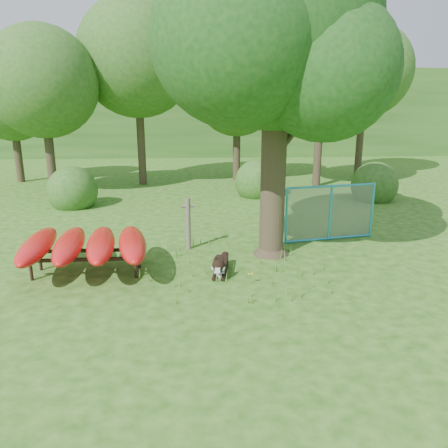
{
  "coord_description": "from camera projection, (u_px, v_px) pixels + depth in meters",
  "views": [
    {
      "loc": [
        -0.36,
        -8.51,
        3.71
      ],
      "look_at": [
        0.2,
        1.2,
        1.0
      ],
      "focal_mm": 35.0,
      "sensor_mm": 36.0,
      "label": 1
    }
  ],
  "objects": [
    {
      "name": "bg_tree_c",
      "position": [
        237.0,
        94.0,
        20.69
      ],
      "size": [
        4.0,
        4.0,
        6.12
      ],
      "color": "#32281B",
      "rests_on": "ground"
    },
    {
      "name": "wildflower_clump",
      "position": [
        251.0,
        275.0,
        9.22
      ],
      "size": [
        0.12,
        0.1,
        0.25
      ],
      "rotation": [
        0.0,
        0.0,
        0.06
      ],
      "color": "#4F8029",
      "rests_on": "ground"
    },
    {
      "name": "shrub_mid",
      "position": [
        257.0,
        196.0,
        17.97
      ],
      "size": [
        1.8,
        1.8,
        1.8
      ],
      "primitive_type": "sphere",
      "color": "#28561B",
      "rests_on": "ground"
    },
    {
      "name": "bg_tree_b",
      "position": [
        137.0,
        58.0,
        19.07
      ],
      "size": [
        5.2,
        5.2,
        8.22
      ],
      "color": "#32281B",
      "rests_on": "ground"
    },
    {
      "name": "wooden_post",
      "position": [
        188.0,
        222.0,
        11.29
      ],
      "size": [
        0.37,
        0.14,
        1.36
      ],
      "rotation": [
        0.0,
        0.0,
        0.16
      ],
      "color": "brown",
      "rests_on": "ground"
    },
    {
      "name": "bg_tree_a",
      "position": [
        42.0,
        82.0,
        17.26
      ],
      "size": [
        4.4,
        4.4,
        6.7
      ],
      "color": "#32281B",
      "rests_on": "ground"
    },
    {
      "name": "fence_section",
      "position": [
        330.0,
        213.0,
        12.02
      ],
      "size": [
        2.63,
        0.6,
        2.61
      ],
      "rotation": [
        0.0,
        0.0,
        0.2
      ],
      "color": "#2A9DC7",
      "rests_on": "ground"
    },
    {
      "name": "husky_dog",
      "position": [
        220.0,
        266.0,
        9.75
      ],
      "size": [
        0.43,
        1.21,
        0.54
      ],
      "rotation": [
        0.0,
        0.0,
        -0.15
      ],
      "color": "black",
      "rests_on": "ground"
    },
    {
      "name": "bg_tree_e",
      "position": [
        366.0,
        71.0,
        21.7
      ],
      "size": [
        4.6,
        4.6,
        7.55
      ],
      "color": "#32281B",
      "rests_on": "ground"
    },
    {
      "name": "oak_tree",
      "position": [
        275.0,
        39.0,
        9.74
      ],
      "size": [
        5.47,
        5.47,
        7.63
      ],
      "rotation": [
        0.0,
        0.0,
        0.43
      ],
      "color": "#32281B",
      "rests_on": "ground"
    },
    {
      "name": "wooded_hillside",
      "position": [
        203.0,
        112.0,
        35.33
      ],
      "size": [
        80.0,
        12.0,
        6.0
      ],
      "primitive_type": "cube",
      "color": "#28561B",
      "rests_on": "ground"
    },
    {
      "name": "ground",
      "position": [
        218.0,
        285.0,
        9.2
      ],
      "size": [
        80.0,
        80.0,
        0.0
      ],
      "primitive_type": "plane",
      "color": "#245410",
      "rests_on": "ground"
    },
    {
      "name": "bg_tree_d",
      "position": [
        323.0,
        69.0,
        18.69
      ],
      "size": [
        4.8,
        4.8,
        7.5
      ],
      "color": "#32281B",
      "rests_on": "ground"
    },
    {
      "name": "bg_tree_f",
      "position": [
        11.0,
        102.0,
        20.21
      ],
      "size": [
        3.6,
        3.6,
        5.55
      ],
      "color": "#32281B",
      "rests_on": "ground"
    },
    {
      "name": "shrub_right",
      "position": [
        373.0,
        200.0,
        17.26
      ],
      "size": [
        1.8,
        1.8,
        1.8
      ],
      "primitive_type": "sphere",
      "color": "#28561B",
      "rests_on": "ground"
    },
    {
      "name": "shrub_left",
      "position": [
        74.0,
        207.0,
        16.14
      ],
      "size": [
        1.8,
        1.8,
        1.8
      ],
      "primitive_type": "sphere",
      "color": "#28561B",
      "rests_on": "ground"
    },
    {
      "name": "kayak_rack",
      "position": [
        85.0,
        245.0,
        9.63
      ],
      "size": [
        3.0,
        2.65,
        0.89
      ],
      "rotation": [
        0.0,
        0.0,
        0.01
      ],
      "color": "black",
      "rests_on": "ground"
    }
  ]
}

